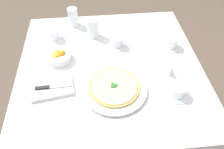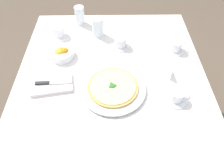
{
  "view_description": "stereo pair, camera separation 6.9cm",
  "coord_description": "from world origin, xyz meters",
  "px_view_note": "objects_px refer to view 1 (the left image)",
  "views": [
    {
      "loc": [
        -0.08,
        -0.9,
        1.66
      ],
      "look_at": [
        0.0,
        -0.09,
        0.77
      ],
      "focal_mm": 34.91,
      "sensor_mm": 36.0,
      "label": 1
    },
    {
      "loc": [
        -0.01,
        -0.9,
        1.66
      ],
      "look_at": [
        0.0,
        -0.09,
        0.77
      ],
      "focal_mm": 34.91,
      "sensor_mm": 36.0,
      "label": 2
    }
  ],
  "objects_px": {
    "pizza_plate": "(114,88)",
    "dinner_knife": "(52,87)",
    "menu_card": "(167,67)",
    "water_glass_near_right": "(93,29)",
    "napkin_folded": "(52,88)",
    "pizza": "(114,86)",
    "coffee_cup_right_edge": "(54,35)",
    "coffee_cup_center_back": "(171,43)",
    "coffee_cup_back_corner": "(117,42)",
    "water_glass_left_edge": "(73,18)",
    "citrus_bowl": "(59,56)",
    "coffee_cup_far_right": "(178,91)"
  },
  "relations": [
    {
      "from": "coffee_cup_center_back",
      "to": "coffee_cup_back_corner",
      "type": "height_order",
      "value": "same"
    },
    {
      "from": "pizza_plate",
      "to": "dinner_knife",
      "type": "bearing_deg",
      "value": 174.5
    },
    {
      "from": "pizza",
      "to": "coffee_cup_back_corner",
      "type": "relative_size",
      "value": 2.06
    },
    {
      "from": "coffee_cup_right_edge",
      "to": "citrus_bowl",
      "type": "bearing_deg",
      "value": -77.77
    },
    {
      "from": "coffee_cup_back_corner",
      "to": "coffee_cup_right_edge",
      "type": "height_order",
      "value": "same"
    },
    {
      "from": "coffee_cup_right_edge",
      "to": "menu_card",
      "type": "bearing_deg",
      "value": -28.69
    },
    {
      "from": "coffee_cup_right_edge",
      "to": "napkin_folded",
      "type": "xyz_separation_m",
      "value": [
        0.02,
        -0.44,
        -0.02
      ]
    },
    {
      "from": "pizza",
      "to": "citrus_bowl",
      "type": "distance_m",
      "value": 0.4
    },
    {
      "from": "pizza_plate",
      "to": "napkin_folded",
      "type": "distance_m",
      "value": 0.33
    },
    {
      "from": "pizza",
      "to": "water_glass_near_right",
      "type": "xyz_separation_m",
      "value": [
        -0.09,
        0.48,
        0.03
      ]
    },
    {
      "from": "water_glass_near_right",
      "to": "dinner_knife",
      "type": "height_order",
      "value": "water_glass_near_right"
    },
    {
      "from": "water_glass_near_right",
      "to": "pizza",
      "type": "bearing_deg",
      "value": -79.14
    },
    {
      "from": "water_glass_near_right",
      "to": "menu_card",
      "type": "xyz_separation_m",
      "value": [
        0.4,
        -0.37,
        -0.03
      ]
    },
    {
      "from": "coffee_cup_back_corner",
      "to": "napkin_folded",
      "type": "height_order",
      "value": "coffee_cup_back_corner"
    },
    {
      "from": "coffee_cup_center_back",
      "to": "coffee_cup_back_corner",
      "type": "distance_m",
      "value": 0.34
    },
    {
      "from": "napkin_folded",
      "to": "menu_card",
      "type": "xyz_separation_m",
      "value": [
        0.64,
        0.07,
        0.02
      ]
    },
    {
      "from": "coffee_cup_center_back",
      "to": "menu_card",
      "type": "xyz_separation_m",
      "value": [
        -0.08,
        -0.21,
        -0.0
      ]
    },
    {
      "from": "coffee_cup_back_corner",
      "to": "pizza",
      "type": "bearing_deg",
      "value": -98.83
    },
    {
      "from": "citrus_bowl",
      "to": "napkin_folded",
      "type": "bearing_deg",
      "value": -95.86
    },
    {
      "from": "coffee_cup_back_corner",
      "to": "water_glass_left_edge",
      "type": "relative_size",
      "value": 1.01
    },
    {
      "from": "water_glass_near_right",
      "to": "napkin_folded",
      "type": "bearing_deg",
      "value": -118.15
    },
    {
      "from": "coffee_cup_center_back",
      "to": "dinner_knife",
      "type": "bearing_deg",
      "value": -158.77
    },
    {
      "from": "dinner_knife",
      "to": "coffee_cup_center_back",
      "type": "bearing_deg",
      "value": 19.16
    },
    {
      "from": "dinner_knife",
      "to": "menu_card",
      "type": "distance_m",
      "value": 0.64
    },
    {
      "from": "coffee_cup_right_edge",
      "to": "citrus_bowl",
      "type": "distance_m",
      "value": 0.21
    },
    {
      "from": "pizza",
      "to": "menu_card",
      "type": "bearing_deg",
      "value": 18.74
    },
    {
      "from": "pizza_plate",
      "to": "citrus_bowl",
      "type": "height_order",
      "value": "citrus_bowl"
    },
    {
      "from": "pizza_plate",
      "to": "coffee_cup_right_edge",
      "type": "bearing_deg",
      "value": 126.75
    },
    {
      "from": "pizza_plate",
      "to": "menu_card",
      "type": "bearing_deg",
      "value": 18.74
    },
    {
      "from": "coffee_cup_back_corner",
      "to": "coffee_cup_center_back",
      "type": "bearing_deg",
      "value": -7.58
    },
    {
      "from": "water_glass_left_edge",
      "to": "citrus_bowl",
      "type": "relative_size",
      "value": 0.86
    },
    {
      "from": "pizza",
      "to": "dinner_knife",
      "type": "distance_m",
      "value": 0.33
    },
    {
      "from": "coffee_cup_right_edge",
      "to": "dinner_knife",
      "type": "distance_m",
      "value": 0.44
    },
    {
      "from": "coffee_cup_center_back",
      "to": "napkin_folded",
      "type": "bearing_deg",
      "value": -158.84
    },
    {
      "from": "coffee_cup_back_corner",
      "to": "napkin_folded",
      "type": "distance_m",
      "value": 0.5
    },
    {
      "from": "pizza_plate",
      "to": "dinner_knife",
      "type": "height_order",
      "value": "dinner_knife"
    },
    {
      "from": "pizza",
      "to": "napkin_folded",
      "type": "xyz_separation_m",
      "value": [
        -0.33,
        0.03,
        -0.01
      ]
    },
    {
      "from": "coffee_cup_back_corner",
      "to": "water_glass_near_right",
      "type": "relative_size",
      "value": 1.0
    },
    {
      "from": "water_glass_left_edge",
      "to": "citrus_bowl",
      "type": "height_order",
      "value": "water_glass_left_edge"
    },
    {
      "from": "napkin_folded",
      "to": "pizza",
      "type": "bearing_deg",
      "value": -14.38
    },
    {
      "from": "coffee_cup_back_corner",
      "to": "water_glass_near_right",
      "type": "distance_m",
      "value": 0.19
    },
    {
      "from": "dinner_knife",
      "to": "pizza",
      "type": "bearing_deg",
      "value": -7.57
    },
    {
      "from": "coffee_cup_right_edge",
      "to": "water_glass_near_right",
      "type": "distance_m",
      "value": 0.26
    },
    {
      "from": "pizza_plate",
      "to": "coffee_cup_right_edge",
      "type": "relative_size",
      "value": 2.69
    },
    {
      "from": "water_glass_near_right",
      "to": "napkin_folded",
      "type": "distance_m",
      "value": 0.51
    },
    {
      "from": "coffee_cup_center_back",
      "to": "dinner_knife",
      "type": "distance_m",
      "value": 0.77
    },
    {
      "from": "coffee_cup_back_corner",
      "to": "coffee_cup_far_right",
      "type": "bearing_deg",
      "value": -57.78
    },
    {
      "from": "coffee_cup_center_back",
      "to": "water_glass_left_edge",
      "type": "xyz_separation_m",
      "value": [
        -0.62,
        0.3,
        0.03
      ]
    },
    {
      "from": "coffee_cup_center_back",
      "to": "citrus_bowl",
      "type": "distance_m",
      "value": 0.7
    },
    {
      "from": "coffee_cup_center_back",
      "to": "water_glass_left_edge",
      "type": "bearing_deg",
      "value": 153.84
    }
  ]
}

